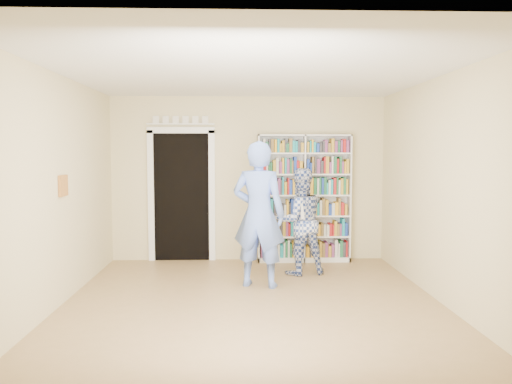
# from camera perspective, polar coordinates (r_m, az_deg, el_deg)

# --- Properties ---
(floor) EXTENTS (5.00, 5.00, 0.00)m
(floor) POSITION_cam_1_polar(r_m,az_deg,el_deg) (6.02, -0.41, -12.76)
(floor) COLOR #957548
(floor) RESTS_ON ground
(ceiling) EXTENTS (5.00, 5.00, 0.00)m
(ceiling) POSITION_cam_1_polar(r_m,az_deg,el_deg) (5.82, -0.43, 13.54)
(ceiling) COLOR white
(ceiling) RESTS_ON wall_back
(wall_back) EXTENTS (4.50, 0.00, 4.50)m
(wall_back) POSITION_cam_1_polar(r_m,az_deg,el_deg) (8.26, -0.90, 1.51)
(wall_back) COLOR beige
(wall_back) RESTS_ON floor
(wall_left) EXTENTS (0.00, 5.00, 5.00)m
(wall_left) POSITION_cam_1_polar(r_m,az_deg,el_deg) (6.13, -21.94, 0.09)
(wall_left) COLOR beige
(wall_left) RESTS_ON floor
(wall_right) EXTENTS (0.00, 5.00, 5.00)m
(wall_right) POSITION_cam_1_polar(r_m,az_deg,el_deg) (6.24, 20.69, 0.20)
(wall_right) COLOR beige
(wall_right) RESTS_ON floor
(bookshelf) EXTENTS (1.51, 0.28, 2.08)m
(bookshelf) POSITION_cam_1_polar(r_m,az_deg,el_deg) (8.19, 5.50, -0.65)
(bookshelf) COLOR white
(bookshelf) RESTS_ON floor
(doorway) EXTENTS (1.10, 0.08, 2.43)m
(doorway) POSITION_cam_1_polar(r_m,az_deg,el_deg) (8.30, -8.51, 0.29)
(doorway) COLOR black
(doorway) RESTS_ON floor
(wall_art) EXTENTS (0.03, 0.25, 0.25)m
(wall_art) POSITION_cam_1_polar(r_m,az_deg,el_deg) (6.31, -21.17, 0.69)
(wall_art) COLOR brown
(wall_art) RESTS_ON wall_left
(man_blue) EXTENTS (0.81, 0.65, 1.94)m
(man_blue) POSITION_cam_1_polar(r_m,az_deg,el_deg) (6.62, 0.31, -2.57)
(man_blue) COLOR #698BEA
(man_blue) RESTS_ON floor
(man_plaid) EXTENTS (0.87, 0.75, 1.56)m
(man_plaid) POSITION_cam_1_polar(r_m,az_deg,el_deg) (7.35, 5.03, -3.37)
(man_plaid) COLOR navy
(man_plaid) RESTS_ON floor
(paper_sheet) EXTENTS (0.19, 0.10, 0.29)m
(paper_sheet) POSITION_cam_1_polar(r_m,az_deg,el_deg) (7.14, 5.87, -1.91)
(paper_sheet) COLOR white
(paper_sheet) RESTS_ON man_plaid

